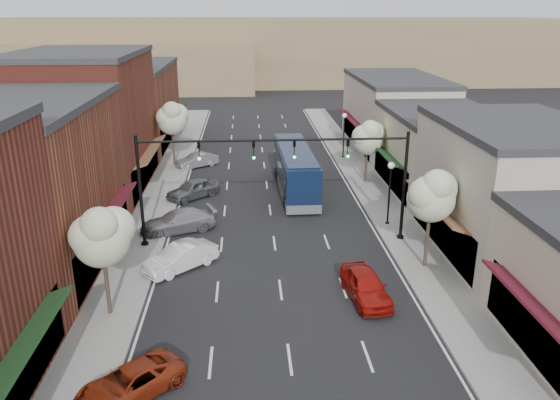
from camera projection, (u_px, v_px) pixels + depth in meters
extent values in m
plane|color=black|center=(283.00, 310.00, 26.64)|extent=(160.00, 160.00, 0.00)
cube|color=gray|center=(162.00, 192.00, 43.53)|extent=(2.80, 73.00, 0.15)
cube|color=gray|center=(370.00, 188.00, 44.53)|extent=(2.80, 73.00, 0.15)
cube|color=gray|center=(180.00, 191.00, 43.61)|extent=(0.25, 73.00, 0.17)
cube|color=gray|center=(353.00, 188.00, 44.45)|extent=(0.25, 73.00, 0.17)
cube|color=#173B1B|center=(12.00, 364.00, 17.53)|extent=(1.07, 9.80, 0.49)
cube|color=brown|center=(16.00, 190.00, 29.94)|extent=(9.00, 14.00, 9.00)
cube|color=#2D2D30|center=(2.00, 104.00, 28.38)|extent=(9.20, 14.10, 0.40)
cube|color=black|center=(100.00, 236.00, 31.15)|extent=(0.60, 11.90, 2.60)
cube|color=#531320|center=(111.00, 211.00, 30.70)|extent=(1.07, 9.80, 0.49)
cube|color=maroon|center=(85.00, 125.00, 42.87)|extent=(9.00, 14.00, 10.50)
cube|color=#2D2D30|center=(76.00, 53.00, 41.06)|extent=(9.20, 14.10, 0.40)
cube|color=black|center=(143.00, 168.00, 44.33)|extent=(0.60, 11.90, 2.60)
cube|color=brown|center=(151.00, 150.00, 43.88)|extent=(1.07, 9.80, 0.49)
cube|color=brown|center=(127.00, 106.00, 58.34)|extent=(9.00, 18.00, 8.00)
cube|color=#2D2D30|center=(123.00, 66.00, 56.95)|extent=(9.20, 18.10, 0.40)
cube|color=black|center=(168.00, 128.00, 59.39)|extent=(0.60, 15.30, 2.60)
cube|color=#173B1B|center=(175.00, 114.00, 58.94)|extent=(1.07, 12.60, 0.49)
cube|color=black|center=(554.00, 346.00, 21.06)|extent=(0.60, 10.20, 2.60)
cube|color=#531320|center=(540.00, 312.00, 20.52)|extent=(1.07, 8.40, 0.49)
cube|color=#C0B2A5|center=(511.00, 192.00, 31.86)|extent=(8.00, 12.00, 7.50)
cube|color=#2D2D30|center=(521.00, 126.00, 30.55)|extent=(8.20, 12.10, 0.40)
cube|color=black|center=(446.00, 228.00, 32.36)|extent=(0.60, 10.20, 2.60)
cube|color=brown|center=(435.00, 204.00, 31.81)|extent=(1.07, 8.40, 0.49)
cube|color=beige|center=(440.00, 153.00, 43.41)|extent=(8.00, 12.00, 6.00)
cube|color=#2D2D30|center=(444.00, 113.00, 42.34)|extent=(8.20, 12.10, 0.40)
cube|color=black|center=(393.00, 171.00, 43.65)|extent=(0.60, 10.20, 2.60)
cube|color=#173B1B|center=(385.00, 153.00, 43.11)|extent=(1.07, 8.40, 0.49)
cube|color=#C0B2A5|center=(395.00, 115.00, 56.42)|extent=(8.00, 16.00, 7.00)
cube|color=#2D2D30|center=(397.00, 78.00, 55.19)|extent=(8.20, 16.10, 0.40)
cube|color=black|center=(359.00, 133.00, 56.83)|extent=(0.60, 13.60, 2.60)
cube|color=#531320|center=(352.00, 119.00, 56.28)|extent=(1.07, 11.20, 0.49)
cube|color=#7A6647|center=(252.00, 50.00, 109.36)|extent=(120.00, 30.00, 12.00)
cube|color=#7A6647|center=(114.00, 67.00, 97.24)|extent=(50.00, 20.00, 8.00)
cylinder|color=black|center=(400.00, 238.00, 34.60)|extent=(0.44, 0.44, 0.30)
cylinder|color=black|center=(404.00, 188.00, 33.48)|extent=(0.20, 0.20, 7.00)
cylinder|color=black|center=(342.00, 139.00, 32.21)|extent=(8.00, 0.14, 0.14)
imported|color=black|center=(348.00, 149.00, 32.44)|extent=(0.18, 0.46, 1.10)
sphere|color=#19E533|center=(348.00, 156.00, 32.46)|extent=(0.18, 0.18, 0.18)
imported|color=black|center=(294.00, 150.00, 32.25)|extent=(0.18, 0.46, 1.10)
sphere|color=#19E533|center=(294.00, 157.00, 32.27)|extent=(0.18, 0.18, 0.18)
cylinder|color=black|center=(145.00, 244.00, 33.64)|extent=(0.44, 0.44, 0.30)
cylinder|color=black|center=(140.00, 193.00, 32.53)|extent=(0.20, 0.20, 7.00)
cylinder|color=black|center=(205.00, 141.00, 31.74)|extent=(8.00, 0.14, 0.14)
imported|color=black|center=(199.00, 151.00, 31.91)|extent=(0.18, 0.46, 1.10)
sphere|color=#19E533|center=(199.00, 159.00, 31.94)|extent=(0.18, 0.18, 0.18)
imported|color=black|center=(254.00, 150.00, 32.10)|extent=(0.18, 0.46, 1.10)
sphere|color=#19E533|center=(254.00, 158.00, 32.13)|extent=(0.18, 0.18, 0.18)
cylinder|color=#47382B|center=(427.00, 238.00, 30.28)|extent=(0.20, 0.20, 3.71)
sphere|color=#B2C99A|center=(431.00, 199.00, 29.51)|extent=(2.60, 2.60, 2.60)
sphere|color=#B2C99A|center=(439.00, 189.00, 29.67)|extent=(2.00, 2.00, 2.00)
sphere|color=#B2C99A|center=(426.00, 194.00, 29.09)|extent=(1.90, 1.90, 1.90)
sphere|color=#B2C99A|center=(438.00, 185.00, 28.74)|extent=(1.70, 1.70, 1.70)
cylinder|color=#47382B|center=(366.00, 164.00, 45.41)|extent=(0.20, 0.20, 3.33)
sphere|color=#B2C99A|center=(367.00, 139.00, 44.71)|extent=(2.60, 2.60, 2.60)
sphere|color=#B2C99A|center=(373.00, 134.00, 44.89)|extent=(2.00, 2.00, 2.00)
sphere|color=#B2C99A|center=(363.00, 137.00, 44.30)|extent=(1.90, 1.90, 1.90)
sphere|color=#B2C99A|center=(370.00, 131.00, 43.97)|extent=(1.70, 1.70, 1.70)
cylinder|color=#47382B|center=(107.00, 283.00, 25.56)|extent=(0.20, 0.20, 3.52)
sphere|color=#B2C99A|center=(102.00, 240.00, 24.83)|extent=(2.60, 2.60, 2.60)
sphere|color=#B2C99A|center=(113.00, 228.00, 25.00)|extent=(2.00, 2.00, 2.00)
sphere|color=#B2C99A|center=(90.00, 236.00, 24.41)|extent=(1.90, 1.90, 1.90)
sphere|color=#B2C99A|center=(99.00, 226.00, 24.07)|extent=(1.70, 1.70, 1.70)
cylinder|color=#47382B|center=(174.00, 147.00, 49.98)|extent=(0.20, 0.20, 3.84)
sphere|color=#B2C99A|center=(172.00, 121.00, 49.18)|extent=(2.60, 2.60, 2.60)
sphere|color=#B2C99A|center=(177.00, 115.00, 49.33)|extent=(2.00, 2.00, 2.00)
sphere|color=#B2C99A|center=(167.00, 117.00, 48.76)|extent=(1.90, 1.90, 1.90)
sphere|color=#B2C99A|center=(172.00, 111.00, 48.40)|extent=(1.70, 1.70, 1.70)
cylinder|color=black|center=(387.00, 224.00, 36.95)|extent=(0.28, 0.28, 0.20)
cylinder|color=black|center=(389.00, 197.00, 36.32)|extent=(0.12, 0.12, 4.00)
sphere|color=white|center=(391.00, 165.00, 35.59)|extent=(0.44, 0.44, 0.44)
cylinder|color=black|center=(343.00, 157.00, 53.43)|extent=(0.28, 0.28, 0.20)
cylinder|color=black|center=(344.00, 138.00, 52.79)|extent=(0.12, 0.12, 4.00)
sphere|color=white|center=(345.00, 116.00, 52.06)|extent=(0.44, 0.44, 0.44)
cube|color=#0E1B38|center=(295.00, 168.00, 43.23)|extent=(2.77, 11.56, 2.90)
cube|color=#595B60|center=(295.00, 185.00, 43.69)|extent=(2.79, 11.58, 0.67)
cube|color=black|center=(295.00, 164.00, 43.10)|extent=(2.81, 10.64, 1.05)
cube|color=#0E1B38|center=(295.00, 150.00, 42.73)|extent=(2.56, 11.09, 0.24)
cube|color=black|center=(304.00, 183.00, 37.68)|extent=(2.00, 0.13, 1.15)
cylinder|color=black|center=(286.00, 203.00, 39.83)|extent=(0.33, 1.00, 1.00)
cylinder|color=black|center=(316.00, 202.00, 40.01)|extent=(0.33, 1.00, 1.00)
cylinder|color=black|center=(277.00, 173.00, 47.03)|extent=(0.33, 1.00, 1.00)
cylinder|color=black|center=(303.00, 172.00, 47.22)|extent=(0.33, 1.00, 1.00)
cylinder|color=black|center=(278.00, 177.00, 45.77)|extent=(0.33, 1.00, 1.00)
cylinder|color=black|center=(305.00, 177.00, 45.96)|extent=(0.33, 1.00, 1.00)
imported|color=#9C110B|center=(366.00, 286.00, 27.41)|extent=(2.26, 4.53, 1.48)
imported|color=maroon|center=(130.00, 383.00, 20.52)|extent=(4.46, 4.33, 1.18)
imported|color=silver|center=(181.00, 257.00, 30.57)|extent=(4.28, 4.06, 1.44)
imported|color=#97979C|center=(178.00, 221.00, 35.76)|extent=(5.32, 3.63, 1.43)
imported|color=#53565A|center=(193.00, 189.00, 42.08)|extent=(4.39, 4.26, 1.49)
imported|color=#97969B|center=(197.00, 160.00, 50.30)|extent=(4.02, 3.35, 1.29)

